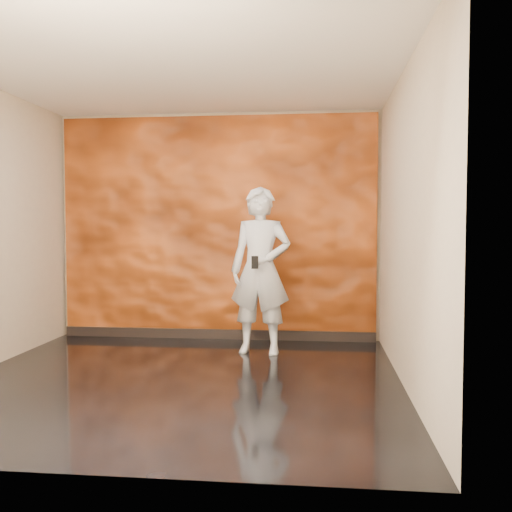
# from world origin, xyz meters

# --- Properties ---
(room) EXTENTS (4.02, 4.02, 2.81)m
(room) POSITION_xyz_m (0.00, 0.00, 1.40)
(room) COLOR black
(room) RESTS_ON ground
(feature_wall) EXTENTS (3.90, 0.06, 2.75)m
(feature_wall) POSITION_xyz_m (0.00, 1.96, 1.38)
(feature_wall) COLOR orange
(feature_wall) RESTS_ON ground
(baseboard) EXTENTS (3.90, 0.04, 0.12)m
(baseboard) POSITION_xyz_m (0.00, 1.92, 0.06)
(baseboard) COLOR black
(baseboard) RESTS_ON ground
(man) EXTENTS (0.71, 0.51, 1.83)m
(man) POSITION_xyz_m (0.62, 1.20, 0.92)
(man) COLOR #9DA1AD
(man) RESTS_ON ground
(phone) EXTENTS (0.07, 0.03, 0.14)m
(phone) POSITION_xyz_m (0.59, 0.93, 1.02)
(phone) COLOR black
(phone) RESTS_ON man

